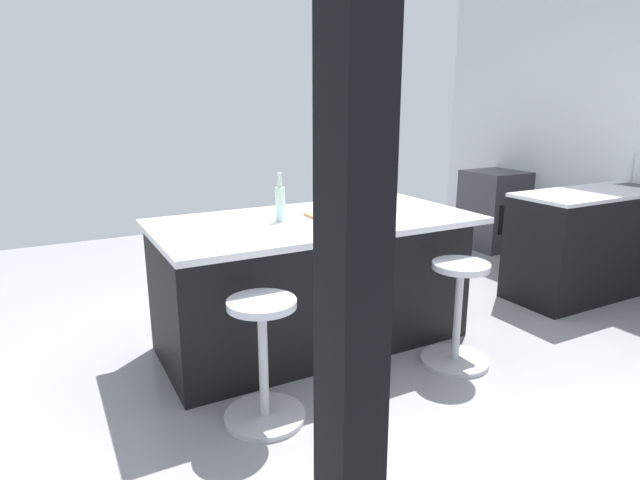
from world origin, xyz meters
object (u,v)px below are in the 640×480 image
(oven_range, at_px, (493,210))
(kitchen_island, at_px, (313,281))
(stool_by_window, at_px, (457,317))
(apple_green, at_px, (353,206))
(apple_red, at_px, (345,203))
(water_bottle, at_px, (280,202))
(cutting_board, at_px, (335,215))
(stool_middle, at_px, (263,364))

(oven_range, bearing_deg, kitchen_island, 22.79)
(kitchen_island, xyz_separation_m, stool_by_window, (-0.67, 0.71, -0.14))
(apple_green, bearing_deg, apple_red, -88.52)
(water_bottle, bearing_deg, oven_range, -158.65)
(cutting_board, bearing_deg, oven_range, -155.47)
(oven_range, relative_size, stool_middle, 1.30)
(apple_green, bearing_deg, cutting_board, -13.27)
(water_bottle, bearing_deg, kitchen_island, -178.53)
(oven_range, distance_m, apple_red, 3.06)
(stool_middle, relative_size, apple_green, 7.98)
(apple_red, bearing_deg, water_bottle, 4.17)
(kitchen_island, bearing_deg, stool_by_window, 133.16)
(stool_by_window, bearing_deg, kitchen_island, -46.84)
(stool_by_window, relative_size, stool_middle, 1.00)
(stool_middle, xyz_separation_m, apple_green, (-0.94, -0.64, 0.65))
(kitchen_island, relative_size, apple_green, 24.76)
(kitchen_island, relative_size, stool_by_window, 3.10)
(stool_by_window, distance_m, apple_red, 1.07)
(stool_middle, xyz_separation_m, cutting_board, (-0.81, -0.67, 0.60))
(stool_middle, xyz_separation_m, apple_red, (-0.94, -0.75, 0.65))
(cutting_board, distance_m, water_bottle, 0.40)
(oven_range, height_order, kitchen_island, kitchen_island)
(stool_middle, height_order, apple_green, apple_green)
(stool_middle, relative_size, water_bottle, 2.19)
(oven_range, xyz_separation_m, kitchen_island, (3.02, 1.27, 0.02))
(stool_by_window, height_order, apple_red, apple_red)
(stool_by_window, bearing_deg, apple_red, -61.54)
(stool_by_window, relative_size, water_bottle, 2.19)
(stool_middle, bearing_deg, stool_by_window, 180.00)
(stool_by_window, xyz_separation_m, apple_green, (0.40, -0.64, 0.65))
(kitchen_island, distance_m, stool_middle, 0.99)
(stool_middle, distance_m, water_bottle, 1.09)
(kitchen_island, bearing_deg, water_bottle, 1.47)
(apple_red, height_order, water_bottle, water_bottle)
(oven_range, height_order, stool_middle, oven_range)
(stool_by_window, distance_m, stool_middle, 1.34)
(stool_middle, height_order, cutting_board, cutting_board)
(oven_range, distance_m, cutting_board, 3.20)
(stool_by_window, distance_m, cutting_board, 1.04)
(stool_by_window, xyz_separation_m, cutting_board, (0.53, -0.67, 0.60))
(kitchen_island, height_order, stool_middle, kitchen_island)
(kitchen_island, distance_m, cutting_board, 0.48)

